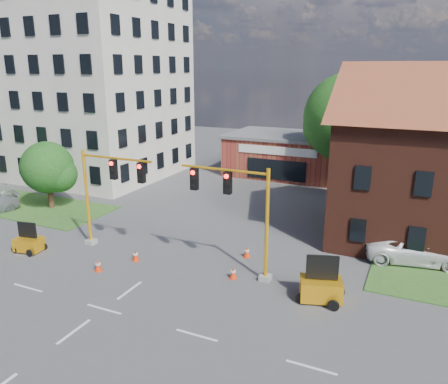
% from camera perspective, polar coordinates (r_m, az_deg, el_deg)
% --- Properties ---
extents(ground, '(120.00, 120.00, 0.00)m').
position_cam_1_polar(ground, '(22.28, -15.39, -14.54)').
color(ground, '#49494B').
rests_on(ground, ground).
extents(lane_markings, '(60.00, 36.00, 0.01)m').
position_cam_1_polar(lane_markings, '(20.47, -21.01, -18.06)').
color(lane_markings, silver).
rests_on(lane_markings, ground).
extents(office_block, '(18.40, 15.40, 20.60)m').
position_cam_1_polar(office_block, '(48.96, -18.08, 14.37)').
color(office_block, beige).
rests_on(office_block, ground).
extents(brick_shop, '(12.40, 8.40, 4.30)m').
position_cam_1_polar(brick_shop, '(47.02, 8.38, 4.93)').
color(brick_shop, maroon).
rests_on(brick_shop, ground).
extents(tree_large, '(8.76, 8.34, 10.75)m').
position_cam_1_polar(tree_large, '(42.12, 16.62, 8.85)').
color(tree_large, '#3A2215').
rests_on(tree_large, ground).
extents(tree_nw_front, '(4.33, 4.12, 5.47)m').
position_cam_1_polar(tree_nw_front, '(37.36, -21.74, 2.77)').
color(tree_nw_front, '#3A2215').
rests_on(tree_nw_front, ground).
extents(signal_mast_west, '(5.30, 0.60, 6.20)m').
position_cam_1_polar(signal_mast_west, '(27.63, -15.04, 0.39)').
color(signal_mast_west, gray).
rests_on(signal_mast_west, ground).
extents(signal_mast_east, '(5.30, 0.60, 6.20)m').
position_cam_1_polar(signal_mast_east, '(23.21, 1.83, -2.03)').
color(signal_mast_east, gray).
rests_on(signal_mast_east, ground).
extents(trailer_west, '(1.77, 1.33, 1.84)m').
position_cam_1_polar(trailer_west, '(29.90, -24.13, -6.07)').
color(trailer_west, '#FFAB15').
rests_on(trailer_west, ground).
extents(trailer_east, '(2.31, 1.88, 2.28)m').
position_cam_1_polar(trailer_east, '(22.42, 12.56, -12.03)').
color(trailer_east, '#FFAB15').
rests_on(trailer_east, ground).
extents(cone_a, '(0.40, 0.40, 0.70)m').
position_cam_1_polar(cone_a, '(25.92, -16.13, -9.21)').
color(cone_a, red).
rests_on(cone_a, ground).
extents(cone_b, '(0.40, 0.40, 0.70)m').
position_cam_1_polar(cone_b, '(26.69, -11.47, -8.11)').
color(cone_b, red).
rests_on(cone_b, ground).
extents(cone_c, '(0.40, 0.40, 0.70)m').
position_cam_1_polar(cone_c, '(24.12, 1.21, -10.50)').
color(cone_c, red).
rests_on(cone_c, ground).
extents(cone_d, '(0.40, 0.40, 0.70)m').
position_cam_1_polar(cone_d, '(26.67, 3.00, -7.81)').
color(cone_d, red).
rests_on(cone_d, ground).
extents(pickup_white, '(6.11, 3.61, 1.59)m').
position_cam_1_polar(pickup_white, '(28.23, 23.79, -6.84)').
color(pickup_white, white).
rests_on(pickup_white, ground).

